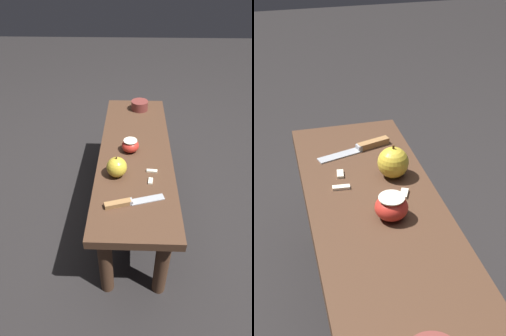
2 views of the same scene
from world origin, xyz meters
The scene contains 8 objects.
ground_plane centered at (0.00, 0.00, 0.00)m, with size 8.00×8.00×0.00m, color black.
wooden_bench centered at (0.00, 0.00, 0.35)m, with size 1.09×0.35×0.42m.
knife centered at (-0.37, 0.03, 0.43)m, with size 0.09×0.23×0.02m.
apple_whole centered at (-0.20, 0.08, 0.46)m, with size 0.09×0.09×0.10m.
apple_cut centered at (-0.02, 0.02, 0.45)m, with size 0.08×0.08×0.06m.
apple_slice_near_knife centered at (-0.17, -0.07, 0.42)m, with size 0.02×0.05×0.01m.
apple_slice_center centered at (-0.24, -0.06, 0.42)m, with size 0.04×0.02×0.01m.
apple_slice_near_bowl centered at (-0.10, 0.08, 0.42)m, with size 0.04×0.03×0.01m.
Camera 2 is at (0.86, -0.23, 1.14)m, focal length 50.00 mm.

